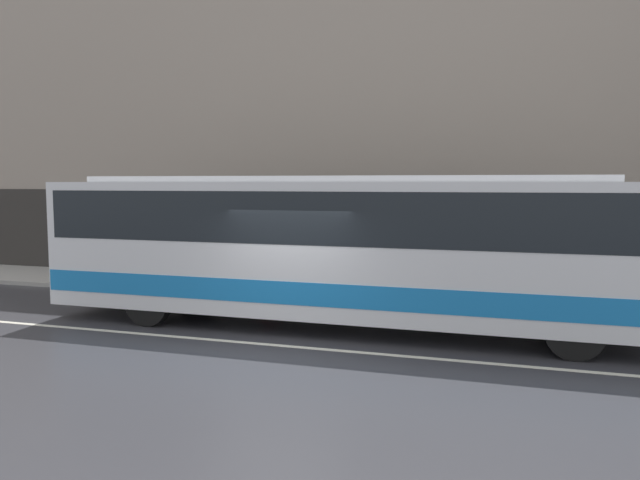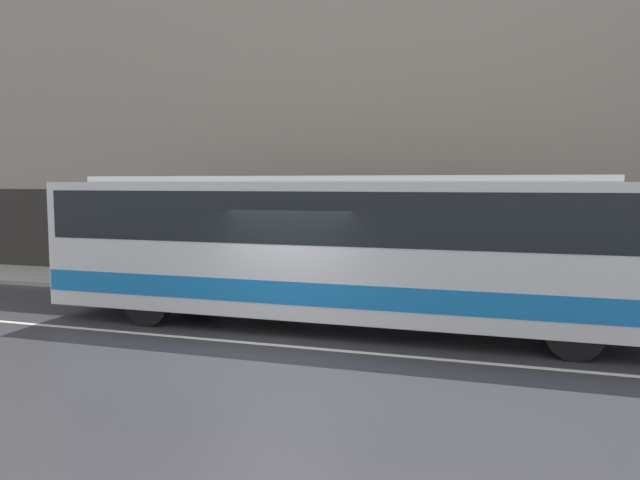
# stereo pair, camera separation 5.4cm
# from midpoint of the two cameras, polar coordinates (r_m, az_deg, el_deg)

# --- Properties ---
(ground_plane) EXTENTS (60.00, 60.00, 0.00)m
(ground_plane) POSITION_cam_midpoint_polar(r_m,az_deg,el_deg) (11.81, -3.67, -9.61)
(ground_plane) COLOR #333338
(sidewalk) EXTENTS (60.00, 2.90, 0.12)m
(sidewalk) POSITION_cam_midpoint_polar(r_m,az_deg,el_deg) (16.86, 3.20, -4.87)
(sidewalk) COLOR #A09E99
(sidewalk) RESTS_ON ground_plane
(building_facade) EXTENTS (60.00, 0.35, 11.43)m
(building_facade) POSITION_cam_midpoint_polar(r_m,az_deg,el_deg) (18.31, 4.60, 13.07)
(building_facade) COLOR gray
(building_facade) RESTS_ON ground_plane
(lane_stripe) EXTENTS (54.00, 0.14, 0.01)m
(lane_stripe) POSITION_cam_midpoint_polar(r_m,az_deg,el_deg) (11.80, -3.67, -9.59)
(lane_stripe) COLOR beige
(lane_stripe) RESTS_ON ground_plane
(transit_bus) EXTENTS (12.41, 2.49, 3.16)m
(transit_bus) POSITION_cam_midpoint_polar(r_m,az_deg,el_deg) (12.95, 1.51, -0.25)
(transit_bus) COLOR silver
(transit_bus) RESTS_ON ground_plane
(pedestrian_waiting) EXTENTS (0.36, 0.36, 1.78)m
(pedestrian_waiting) POSITION_cam_midpoint_polar(r_m,az_deg,el_deg) (16.64, -4.67, -1.88)
(pedestrian_waiting) COLOR maroon
(pedestrian_waiting) RESTS_ON sidewalk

